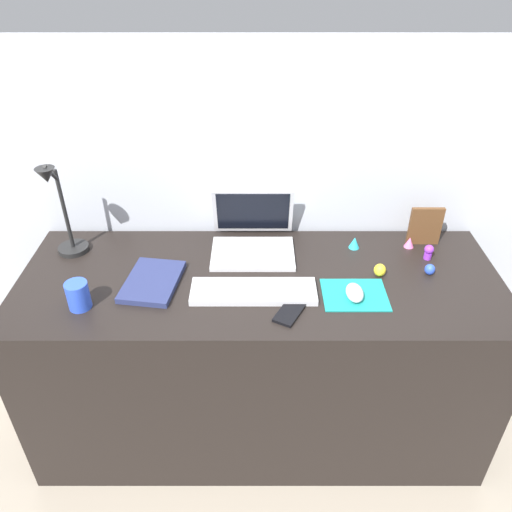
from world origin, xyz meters
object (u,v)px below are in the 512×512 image
object	(u,v)px
toy_figurine_pink	(408,242)
notebook_pad	(151,282)
cell_phone	(289,312)
keyboard	(253,291)
picture_frame	(424,226)
laptop	(252,234)
mouse	(354,292)
toy_figurine_yellow	(379,270)
coffee_mug	(77,296)
toy_figurine_cyan	(353,242)
toy_figurine_purple	(427,251)
desk_lamp	(60,214)
toy_figurine_blue	(429,269)

from	to	relation	value
toy_figurine_pink	notebook_pad	bearing A→B (deg)	-165.93
cell_phone	notebook_pad	world-z (taller)	notebook_pad
keyboard	picture_frame	distance (m)	0.71
laptop	mouse	xyz separation A→B (m)	(0.33, -0.31, -0.03)
picture_frame	toy_figurine_yellow	world-z (taller)	picture_frame
coffee_mug	laptop	bearing A→B (deg)	32.87
mouse	toy_figurine_pink	distance (m)	0.40
toy_figurine_cyan	notebook_pad	bearing A→B (deg)	-162.53
mouse	notebook_pad	xyz separation A→B (m)	(-0.67, 0.07, -0.01)
mouse	toy_figurine_purple	world-z (taller)	toy_figurine_purple
mouse	picture_frame	size ratio (longest dim) A/B	0.64
laptop	desk_lamp	world-z (taller)	desk_lamp
cell_phone	toy_figurine_cyan	bearing A→B (deg)	83.36
mouse	toy_figurine_purple	size ratio (longest dim) A/B	1.71
laptop	coffee_mug	distance (m)	0.65
keyboard	mouse	xyz separation A→B (m)	(0.33, -0.02, 0.01)
toy_figurine_blue	toy_figurine_cyan	xyz separation A→B (m)	(-0.23, 0.17, 0.00)
toy_figurine_pink	toy_figurine_cyan	world-z (taller)	toy_figurine_cyan
toy_figurine_yellow	toy_figurine_cyan	bearing A→B (deg)	108.29
notebook_pad	toy_figurine_cyan	distance (m)	0.75
desk_lamp	laptop	bearing A→B (deg)	4.96
toy_figurine_cyan	coffee_mug	bearing A→B (deg)	-159.47
keyboard	desk_lamp	bearing A→B (deg)	161.17
coffee_mug	mouse	bearing A→B (deg)	3.00
picture_frame	toy_figurine_blue	size ratio (longest dim) A/B	3.85
toy_figurine_blue	toy_figurine_cyan	distance (m)	0.29
notebook_pad	coffee_mug	xyz separation A→B (m)	(-0.21, -0.12, 0.04)
laptop	desk_lamp	xyz separation A→B (m)	(-0.66, -0.06, 0.12)
toy_figurine_yellow	toy_figurine_pink	size ratio (longest dim) A/B	1.13
coffee_mug	toy_figurine_yellow	distance (m)	0.99
cell_phone	toy_figurine_blue	xyz separation A→B (m)	(0.49, 0.21, 0.01)
notebook_pad	toy_figurine_yellow	bearing A→B (deg)	11.89
toy_figurine_blue	toy_figurine_purple	distance (m)	0.10
notebook_pad	toy_figurine_blue	size ratio (longest dim) A/B	6.17
toy_figurine_pink	mouse	bearing A→B (deg)	-129.80
notebook_pad	coffee_mug	bearing A→B (deg)	-141.54
picture_frame	toy_figurine_cyan	size ratio (longest dim) A/B	3.41
toy_figurine_purple	toy_figurine_cyan	bearing A→B (deg)	163.93
cell_phone	desk_lamp	size ratio (longest dim) A/B	0.34
picture_frame	mouse	bearing A→B (deg)	-133.22
keyboard	picture_frame	size ratio (longest dim) A/B	2.73
desk_lamp	toy_figurine_purple	distance (m)	1.30
mouse	toy_figurine_yellow	xyz separation A→B (m)	(0.11, 0.12, 0.00)
toy_figurine_blue	toy_figurine_cyan	size ratio (longest dim) A/B	0.88
keyboard	toy_figurine_pink	size ratio (longest dim) A/B	10.26
mouse	coffee_mug	xyz separation A→B (m)	(-0.87, -0.05, 0.03)
toy_figurine_blue	coffee_mug	bearing A→B (deg)	-171.29
keyboard	toy_figurine_yellow	size ratio (longest dim) A/B	9.05
notebook_pad	toy_figurine_yellow	xyz separation A→B (m)	(0.77, 0.05, 0.01)
keyboard	mouse	distance (m)	0.33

